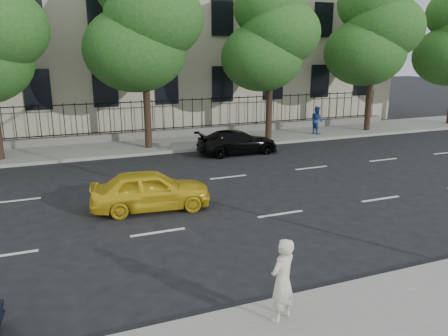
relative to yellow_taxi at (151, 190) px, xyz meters
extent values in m
plane|color=black|center=(3.76, -4.49, -0.66)|extent=(120.00, 120.00, 0.00)
cube|color=gray|center=(3.76, -8.49, -0.59)|extent=(60.00, 4.00, 0.15)
cube|color=gray|center=(3.76, 9.51, -0.59)|extent=(60.00, 4.00, 0.15)
cube|color=slate|center=(3.76, 11.21, -0.31)|extent=(30.00, 0.50, 0.40)
cube|color=black|center=(3.76, 11.21, -0.01)|extent=(28.80, 0.05, 0.05)
cube|color=black|center=(3.76, 11.21, 1.59)|extent=(28.80, 0.05, 0.05)
cylinder|color=#382619|center=(1.76, 8.71, 1.15)|extent=(0.36, 0.36, 3.32)
ellipsoid|color=#1C541D|center=(1.36, 9.01, 4.43)|extent=(5.13, 5.13, 4.21)
ellipsoid|color=#1C541D|center=(2.26, 8.51, 5.92)|extent=(4.86, 4.86, 4.00)
cylinder|color=#382619|center=(8.76, 8.71, 1.03)|extent=(0.36, 0.36, 3.08)
ellipsoid|color=#1C541D|center=(8.36, 9.01, 4.01)|extent=(4.56, 4.56, 3.74)
ellipsoid|color=#1C541D|center=(9.26, 8.51, 5.33)|extent=(4.32, 4.32, 3.55)
ellipsoid|color=#1C541D|center=(8.86, 9.11, 6.65)|extent=(4.08, 4.08, 3.36)
cylinder|color=#382619|center=(15.76, 8.71, 1.10)|extent=(0.36, 0.36, 3.22)
ellipsoid|color=#1C541D|center=(15.36, 9.01, 4.27)|extent=(4.94, 4.94, 4.06)
ellipsoid|color=#1C541D|center=(16.26, 8.51, 5.70)|extent=(4.68, 4.68, 3.85)
ellipsoid|color=#1C541D|center=(15.86, 9.11, 7.13)|extent=(4.42, 4.42, 3.64)
imported|color=yellow|center=(0.00, 0.00, 0.00)|extent=(4.04, 1.98, 1.33)
imported|color=black|center=(5.77, 6.27, -0.06)|extent=(4.15, 1.70, 1.20)
imported|color=beige|center=(0.93, -7.19, 0.31)|extent=(0.71, 0.61, 1.65)
imported|color=navy|center=(12.05, 8.80, 0.32)|extent=(0.68, 0.85, 1.66)
camera|label=1|loc=(-2.72, -13.55, 4.45)|focal=35.00mm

